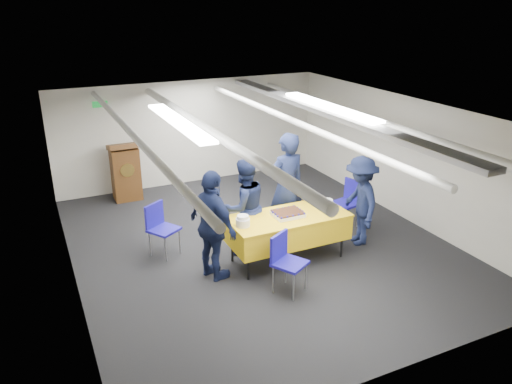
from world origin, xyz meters
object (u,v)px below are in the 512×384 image
chair_left (160,224)px  sailor_b (244,207)px  sailor_c (213,226)px  sailor_d (360,201)px  serving_table (288,228)px  sheet_cake (288,214)px  chair_right (349,198)px  sailor_a (286,187)px  chair_near (285,257)px  podium (126,171)px

chair_left → sailor_b: size_ratio=0.54×
sailor_c → sailor_d: sailor_c is taller
serving_table → chair_left: bearing=149.4°
sailor_b → sailor_c: bearing=29.2°
sailor_b → sailor_d: (1.91, -0.51, -0.04)m
sheet_cake → sailor_d: 1.39m
chair_right → sailor_a: bearing=179.4°
chair_left → chair_right: bearing=-6.5°
sailor_b → sailor_d: sailor_b is taller
sheet_cake → chair_near: 0.94m
serving_table → chair_right: size_ratio=2.19×
sheet_cake → serving_table: bearing=39.2°
serving_table → chair_left: 2.08m
podium → sailor_d: (3.16, -3.72, 0.16)m
chair_left → sailor_c: (0.53, -1.08, 0.32)m
sheet_cake → sailor_b: bearing=134.3°
serving_table → sailor_d: (1.38, 0.00, 0.21)m
podium → sailor_d: sailor_d is taller
sheet_cake → chair_right: size_ratio=0.54×
podium → sailor_a: 3.72m
sailor_a → chair_left: bearing=-15.6°
sheet_cake → chair_near: chair_near is taller
serving_table → chair_right: bearing=22.2°
chair_left → sailor_a: size_ratio=0.46×
serving_table → sailor_a: bearing=64.1°
chair_right → sailor_a: 1.37m
chair_left → sailor_b: (1.26, -0.55, 0.28)m
serving_table → chair_right: 1.77m
sheet_cake → podium: 4.14m
sheet_cake → sailor_c: size_ratio=0.28×
serving_table → chair_near: (-0.47, -0.78, -0.03)m
chair_left → sailor_a: bearing=-10.1°
sailor_c → sailor_a: bearing=-83.3°
serving_table → sailor_b: size_ratio=1.17×
sheet_cake → podium: podium is taller
sailor_a → sailor_d: sailor_a is taller
sailor_b → sailor_c: sailor_c is taller
podium → sailor_d: bearing=-49.6°
sailor_c → sailor_d: 2.64m
sailor_d → chair_near: bearing=-52.4°
podium → sailor_b: size_ratio=0.77×
chair_right → chair_left: 3.45m
serving_table → chair_near: chair_near is taller
serving_table → sailor_c: (-1.26, -0.02, 0.29)m
serving_table → sailor_c: 1.30m
podium → sailor_d: size_ratio=0.81×
sheet_cake → sailor_b: sailor_b is taller
sailor_b → serving_table: bearing=129.0°
podium → sailor_a: bearing=-55.2°
sailor_a → sailor_c: size_ratio=1.12×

